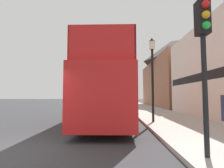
{
  "coord_description": "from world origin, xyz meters",
  "views": [
    {
      "loc": [
        3.02,
        -4.7,
        1.56
      ],
      "look_at": [
        2.84,
        7.77,
        2.43
      ],
      "focal_mm": 28.0,
      "sensor_mm": 36.0,
      "label": 1
    }
  ],
  "objects_px": {
    "lamp_post_nearest": "(152,63)",
    "lamp_post_second": "(136,80)",
    "traffic_signal": "(204,41)",
    "tour_bus": "(108,92)",
    "lamp_post_third": "(129,83)",
    "parked_car_ahead_of_bus": "(119,104)"
  },
  "relations": [
    {
      "from": "lamp_post_nearest",
      "to": "lamp_post_second",
      "type": "distance_m",
      "value": 8.62
    },
    {
      "from": "tour_bus",
      "to": "lamp_post_third",
      "type": "xyz_separation_m",
      "value": [
        2.63,
        16.02,
        1.85
      ]
    },
    {
      "from": "lamp_post_third",
      "to": "traffic_signal",
      "type": "bearing_deg",
      "value": -90.18
    },
    {
      "from": "tour_bus",
      "to": "parked_car_ahead_of_bus",
      "type": "bearing_deg",
      "value": 84.99
    },
    {
      "from": "tour_bus",
      "to": "lamp_post_third",
      "type": "distance_m",
      "value": 16.34
    },
    {
      "from": "traffic_signal",
      "to": "lamp_post_nearest",
      "type": "bearing_deg",
      "value": 90.21
    },
    {
      "from": "tour_bus",
      "to": "lamp_post_second",
      "type": "relative_size",
      "value": 2.29
    },
    {
      "from": "traffic_signal",
      "to": "tour_bus",
      "type": "bearing_deg",
      "value": 110.54
    },
    {
      "from": "traffic_signal",
      "to": "lamp_post_second",
      "type": "relative_size",
      "value": 0.84
    },
    {
      "from": "parked_car_ahead_of_bus",
      "to": "traffic_signal",
      "type": "bearing_deg",
      "value": -86.79
    },
    {
      "from": "traffic_signal",
      "to": "lamp_post_third",
      "type": "bearing_deg",
      "value": 89.82
    },
    {
      "from": "lamp_post_nearest",
      "to": "parked_car_ahead_of_bus",
      "type": "bearing_deg",
      "value": 99.33
    },
    {
      "from": "tour_bus",
      "to": "lamp_post_second",
      "type": "bearing_deg",
      "value": 70.84
    },
    {
      "from": "traffic_signal",
      "to": "lamp_post_third",
      "type": "xyz_separation_m",
      "value": [
        0.07,
        22.86,
        0.77
      ]
    },
    {
      "from": "tour_bus",
      "to": "traffic_signal",
      "type": "bearing_deg",
      "value": -68.78
    },
    {
      "from": "parked_car_ahead_of_bus",
      "to": "lamp_post_second",
      "type": "height_order",
      "value": "lamp_post_second"
    },
    {
      "from": "lamp_post_second",
      "to": "lamp_post_third",
      "type": "height_order",
      "value": "lamp_post_third"
    },
    {
      "from": "lamp_post_second",
      "to": "lamp_post_third",
      "type": "xyz_separation_m",
      "value": [
        -0.04,
        8.62,
        0.41
      ]
    },
    {
      "from": "parked_car_ahead_of_bus",
      "to": "lamp_post_third",
      "type": "xyz_separation_m",
      "value": [
        1.75,
        7.16,
        3.0
      ]
    },
    {
      "from": "lamp_post_nearest",
      "to": "lamp_post_third",
      "type": "bearing_deg",
      "value": 89.69
    },
    {
      "from": "lamp_post_third",
      "to": "lamp_post_second",
      "type": "bearing_deg",
      "value": -89.75
    },
    {
      "from": "lamp_post_nearest",
      "to": "lamp_post_second",
      "type": "relative_size",
      "value": 1.06
    }
  ]
}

